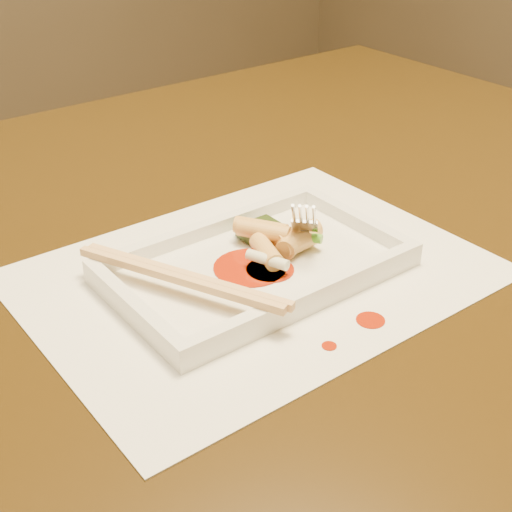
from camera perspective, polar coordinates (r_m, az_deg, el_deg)
table at (r=0.75m, az=-6.82°, el=-6.16°), size 1.40×0.90×0.75m
placemat at (r=0.64m, az=0.00°, el=-1.44°), size 0.40×0.30×0.00m
sauce_splatter_a at (r=0.59m, az=9.15°, el=-5.08°), size 0.02×0.02×0.00m
sauce_splatter_b at (r=0.56m, az=5.88°, el=-7.17°), size 0.01×0.01×0.00m
plate_base at (r=0.64m, az=0.00°, el=-1.08°), size 0.26×0.16×0.01m
plate_rim_far at (r=0.69m, az=-3.73°, el=2.27°), size 0.26×0.01×0.01m
plate_rim_near at (r=0.59m, az=4.37°, el=-3.16°), size 0.26×0.01×0.01m
plate_rim_left at (r=0.58m, az=-9.79°, el=-4.01°), size 0.01×0.14×0.01m
plate_rim_right at (r=0.71m, az=8.01°, el=2.87°), size 0.01×0.14×0.01m
veg_piece at (r=0.68m, az=0.30°, el=2.08°), size 0.04×0.03×0.01m
scallion_white at (r=0.63m, az=0.92°, el=-0.30°), size 0.02×0.04×0.01m
scallion_green at (r=0.67m, az=1.82°, el=2.01°), size 0.05×0.08×0.01m
chopstick_a at (r=0.59m, az=-6.33°, el=-1.81°), size 0.09×0.18×0.01m
chopstick_b at (r=0.60m, az=-5.67°, el=-1.56°), size 0.09×0.18×0.01m
fork at (r=0.66m, az=3.93°, el=7.32°), size 0.09×0.10×0.14m
sauce_blob_0 at (r=0.63m, az=1.14°, el=-1.11°), size 0.04×0.04×0.00m
sauce_blob_1 at (r=0.64m, az=-0.48°, el=-0.92°), size 0.07×0.07×0.00m
rice_cake_0 at (r=0.66m, az=3.39°, el=1.11°), size 0.04×0.02×0.02m
rice_cake_1 at (r=0.66m, az=3.08°, el=1.27°), size 0.05×0.04×0.02m
rice_cake_2 at (r=0.66m, az=0.63°, el=2.00°), size 0.04×0.05×0.02m
rice_cake_3 at (r=0.67m, az=3.32°, el=1.65°), size 0.05×0.02×0.02m
rice_cake_4 at (r=0.64m, az=0.83°, el=0.36°), size 0.03×0.05×0.02m
rice_cake_5 at (r=0.67m, az=0.38°, el=2.22°), size 0.04×0.05×0.02m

